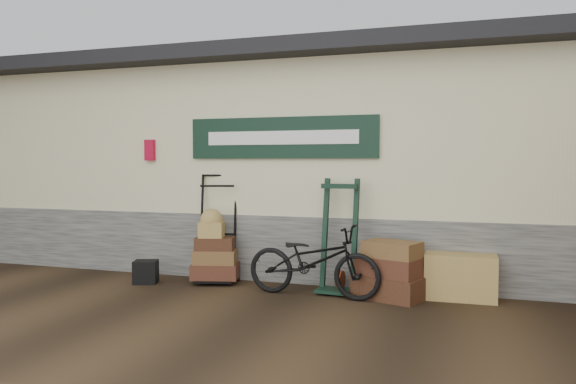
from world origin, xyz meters
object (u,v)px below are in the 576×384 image
object	(u,v)px
suitcase_stack	(389,269)
wicker_hamper	(460,276)
bicycle	(313,257)
porter_trolley	(217,227)
green_barrow	(339,236)
black_trunk	(146,272)

from	to	relation	value
suitcase_stack	wicker_hamper	world-z (taller)	suitcase_stack
suitcase_stack	bicycle	xyz separation A→B (m)	(-0.89, -0.20, 0.14)
wicker_hamper	porter_trolley	bearing A→B (deg)	-179.56
porter_trolley	suitcase_stack	xyz separation A→B (m)	(2.38, -0.26, -0.40)
suitcase_stack	porter_trolley	bearing A→B (deg)	173.71
porter_trolley	wicker_hamper	world-z (taller)	porter_trolley
porter_trolley	bicycle	world-z (taller)	porter_trolley
porter_trolley	suitcase_stack	bearing A→B (deg)	-21.16
green_barrow	wicker_hamper	xyz separation A→B (m)	(1.46, 0.16, -0.44)
porter_trolley	bicycle	size ratio (longest dim) A/B	0.89
suitcase_stack	black_trunk	size ratio (longest dim) A/B	2.58
green_barrow	suitcase_stack	distance (m)	0.75
suitcase_stack	green_barrow	bearing A→B (deg)	168.87
wicker_hamper	black_trunk	distance (m)	4.06
bicycle	black_trunk	bearing A→B (deg)	93.74
black_trunk	wicker_hamper	bearing A→B (deg)	6.52
suitcase_stack	wicker_hamper	xyz separation A→B (m)	(0.81, 0.29, -0.08)
wicker_hamper	bicycle	size ratio (longest dim) A/B	0.49
black_trunk	bicycle	distance (m)	2.37
green_barrow	wicker_hamper	bearing A→B (deg)	11.26
black_trunk	bicycle	bearing A→B (deg)	-0.55
porter_trolley	black_trunk	bearing A→B (deg)	-167.80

